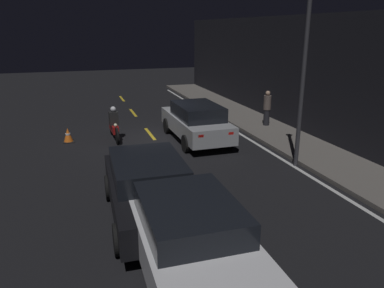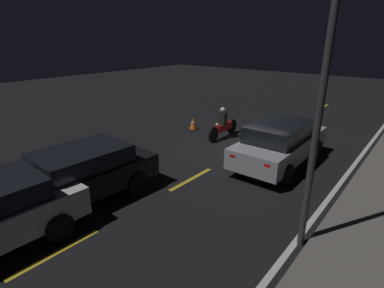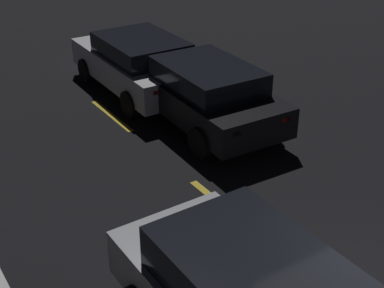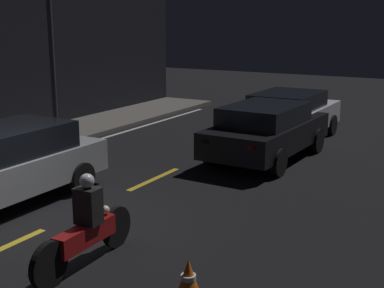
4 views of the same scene
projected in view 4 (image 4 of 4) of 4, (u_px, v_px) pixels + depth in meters
ground_plane at (43, 230)px, 9.35m from camera, size 56.00×56.00×0.00m
lane_dash_d at (154, 179)px, 12.31m from camera, size 2.00×0.14×0.01m
lane_dash_e at (237, 141)px, 16.11m from camera, size 2.00×0.14×0.01m
hatchback_silver at (1, 165)px, 10.42m from camera, size 4.55×1.93×1.55m
van_black at (267, 130)px, 13.86m from camera, size 4.42×2.09×1.47m
sedan_white at (289, 114)px, 16.11m from camera, size 4.29×2.08×1.47m
motorcycle at (85, 229)px, 7.88m from camera, size 2.23×0.37×1.41m
traffic_cone_near at (188, 281)px, 6.94m from camera, size 0.47×0.47×0.59m
street_lamp at (50, 33)px, 14.23m from camera, size 0.28×0.28×5.76m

